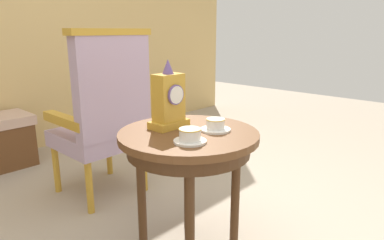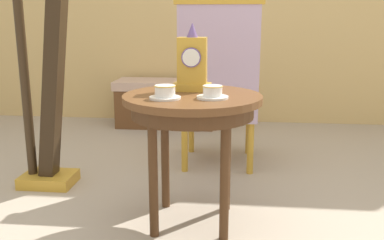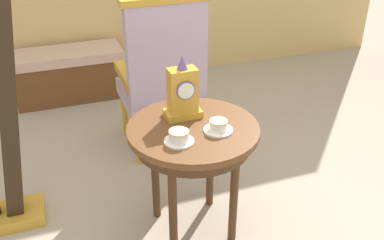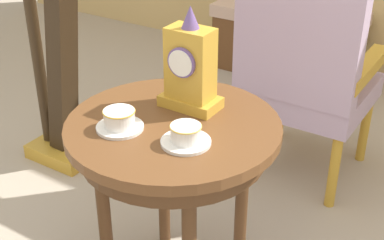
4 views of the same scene
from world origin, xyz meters
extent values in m
cylinder|color=brown|center=(0.09, -0.03, 0.64)|extent=(0.67, 0.67, 0.03)
cylinder|color=#482B16|center=(0.09, -0.03, 0.59)|extent=(0.59, 0.59, 0.07)
cylinder|color=#482B16|center=(0.25, 0.13, 0.31)|extent=(0.04, 0.04, 0.63)
cylinder|color=#482B16|center=(-0.08, 0.13, 0.31)|extent=(0.04, 0.04, 0.63)
cylinder|color=#482B16|center=(-0.08, -0.20, 0.31)|extent=(0.04, 0.04, 0.63)
cylinder|color=white|center=(-0.03, -0.15, 0.67)|extent=(0.14, 0.14, 0.01)
cylinder|color=white|center=(-0.03, -0.15, 0.70)|extent=(0.09, 0.09, 0.05)
torus|color=gold|center=(-0.03, -0.15, 0.72)|extent=(0.10, 0.10, 0.00)
cylinder|color=white|center=(0.19, -0.11, 0.67)|extent=(0.15, 0.15, 0.01)
cylinder|color=white|center=(0.19, -0.11, 0.70)|extent=(0.09, 0.09, 0.05)
torus|color=gold|center=(0.19, -0.11, 0.72)|extent=(0.09, 0.09, 0.00)
cube|color=gold|center=(0.07, 0.09, 0.68)|extent=(0.19, 0.11, 0.04)
cube|color=gold|center=(0.07, 0.09, 0.81)|extent=(0.14, 0.09, 0.23)
cylinder|color=#664C8C|center=(0.07, 0.04, 0.83)|extent=(0.10, 0.01, 0.10)
cylinder|color=white|center=(0.07, 0.03, 0.83)|extent=(0.08, 0.00, 0.08)
cone|color=#664C8C|center=(0.07, 0.09, 0.96)|extent=(0.06, 0.06, 0.07)
cube|color=#B299B7|center=(0.17, 0.93, 0.41)|extent=(0.52, 0.52, 0.11)
cube|color=#B299B7|center=(0.17, 0.71, 0.78)|extent=(0.52, 0.09, 0.64)
cube|color=gold|center=(0.40, 0.93, 0.57)|extent=(0.07, 0.47, 0.06)
cube|color=gold|center=(-0.06, 0.93, 0.57)|extent=(0.07, 0.47, 0.06)
cylinder|color=gold|center=(0.39, 1.15, 0.18)|extent=(0.04, 0.04, 0.35)
cylinder|color=gold|center=(-0.05, 1.15, 0.18)|extent=(0.04, 0.04, 0.35)
cylinder|color=gold|center=(0.39, 0.71, 0.18)|extent=(0.04, 0.04, 0.35)
cylinder|color=gold|center=(-0.05, 0.71, 0.18)|extent=(0.04, 0.04, 0.35)
cube|color=gold|center=(-0.86, 0.37, 0.04)|extent=(0.32, 0.24, 0.07)
cube|color=#CCA893|center=(-0.38, 1.95, 0.40)|extent=(0.95, 0.40, 0.08)
cube|color=brown|center=(-0.38, 1.95, 0.18)|extent=(0.91, 0.38, 0.36)
camera|label=1|loc=(-1.05, -1.12, 1.13)|focal=32.23mm
camera|label=2|loc=(0.30, -2.06, 1.02)|focal=40.48mm
camera|label=3|loc=(-0.57, -1.85, 1.76)|focal=41.45mm
camera|label=4|loc=(0.93, -1.23, 1.47)|focal=50.94mm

